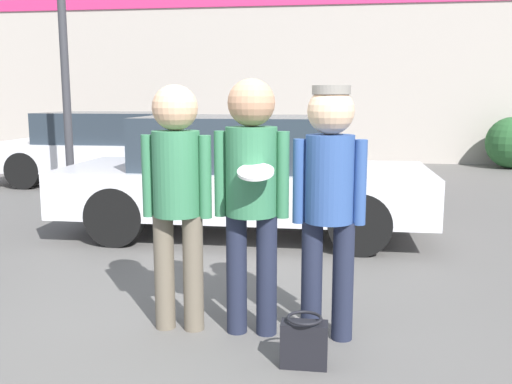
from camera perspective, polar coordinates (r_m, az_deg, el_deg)
The scene contains 9 objects.
ground_plane at distance 4.26m, azimuth -4.26°, elevation -14.25°, with size 56.00×56.00×0.00m, color #5B5956.
storefront_building at distance 15.34m, azimuth 4.98°, elevation 11.27°, with size 24.00×0.22×4.34m.
person_left at distance 4.14m, azimuth -7.94°, elevation 0.68°, with size 0.51×0.34×1.80m.
person_middle_with_frisbee at distance 4.01m, azimuth -0.45°, elevation 1.00°, with size 0.53×0.56×1.84m.
person_right at distance 3.96m, azimuth 7.33°, elevation 0.32°, with size 0.51×0.34×1.79m.
parked_car_near at distance 7.15m, azimuth -1.29°, elevation 1.71°, with size 4.50×1.89×1.48m.
parked_car_far at distance 11.69m, azimuth -14.35°, elevation 4.33°, with size 4.54×1.92×1.41m.
shrub at distance 15.13m, azimuth 24.26°, elevation 4.52°, with size 1.25×1.25×1.25m.
handbag at distance 3.78m, azimuth 4.83°, elevation -14.76°, with size 0.30×0.23×0.34m.
Camera 1 is at (0.85, -3.81, 1.71)m, focal length 40.00 mm.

